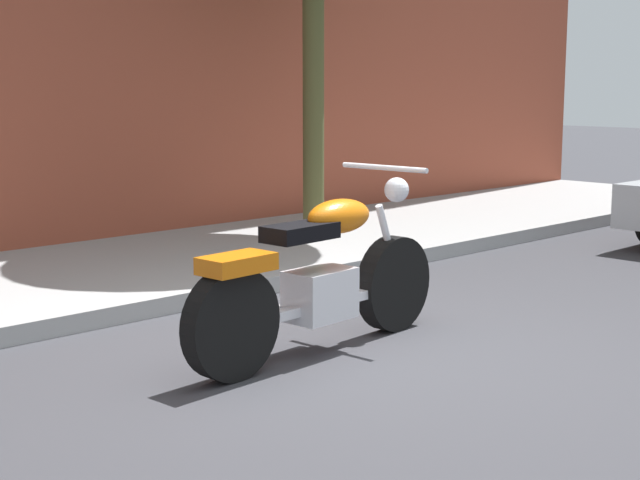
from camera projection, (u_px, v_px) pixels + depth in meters
ground_plane at (373, 354)px, 5.95m from camera, size 60.00×60.00×0.00m
sidewalk at (112, 274)px, 8.12m from camera, size 18.49×2.65×0.14m
motorcycle at (319, 281)px, 5.92m from camera, size 2.17×0.70×1.15m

